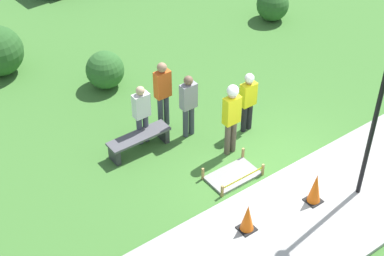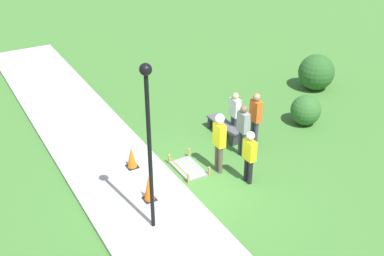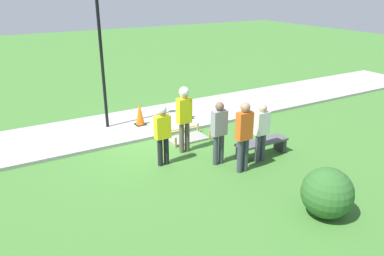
% 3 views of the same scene
% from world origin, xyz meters
% --- Properties ---
extents(ground_plane, '(60.00, 60.00, 0.00)m').
position_xyz_m(ground_plane, '(0.00, 0.00, 0.00)').
color(ground_plane, '#3D702D').
extents(sidewalk, '(28.00, 2.85, 0.10)m').
position_xyz_m(sidewalk, '(0.00, -1.42, 0.05)').
color(sidewalk, '#9E9E99').
rests_on(sidewalk, ground_plane).
extents(wet_concrete_patch, '(1.24, 0.75, 0.31)m').
position_xyz_m(wet_concrete_patch, '(-0.90, 0.56, 0.04)').
color(wet_concrete_patch, gray).
rests_on(wet_concrete_patch, ground_plane).
extents(traffic_cone_near_patch, '(0.34, 0.34, 0.67)m').
position_xyz_m(traffic_cone_near_patch, '(-1.75, -0.92, 0.43)').
color(traffic_cone_near_patch, black).
rests_on(traffic_cone_near_patch, sidewalk).
extents(traffic_cone_far_patch, '(0.34, 0.34, 0.77)m').
position_xyz_m(traffic_cone_far_patch, '(-0.06, -1.15, 0.48)').
color(traffic_cone_far_patch, black).
rests_on(traffic_cone_far_patch, sidewalk).
extents(park_bench, '(1.58, 0.44, 0.46)m').
position_xyz_m(park_bench, '(-2.11, 2.64, 0.32)').
color(park_bench, '#2D2D33').
rests_on(park_bench, ground_plane).
extents(worker_supervisor, '(0.40, 0.28, 1.92)m').
position_xyz_m(worker_supervisor, '(-0.39, 1.29, 1.17)').
color(worker_supervisor, brown).
rests_on(worker_supervisor, ground_plane).
extents(worker_assistant, '(0.40, 0.24, 1.66)m').
position_xyz_m(worker_assistant, '(0.50, 1.73, 0.98)').
color(worker_assistant, black).
rests_on(worker_assistant, ground_plane).
extents(bystander_in_orange_shirt, '(0.40, 0.24, 1.86)m').
position_xyz_m(bystander_in_orange_shirt, '(-1.08, 3.11, 1.07)').
color(bystander_in_orange_shirt, '#383D47').
rests_on(bystander_in_orange_shirt, ground_plane).
extents(bystander_in_gray_shirt, '(0.40, 0.22, 1.63)m').
position_xyz_m(bystander_in_gray_shirt, '(-1.86, 2.86, 0.92)').
color(bystander_in_gray_shirt, '#383D47').
rests_on(bystander_in_gray_shirt, ground_plane).
extents(bystander_in_white_shirt, '(0.40, 0.23, 1.73)m').
position_xyz_m(bystander_in_white_shirt, '(-0.79, 2.43, 0.98)').
color(bystander_in_white_shirt, '#383D47').
rests_on(bystander_in_white_shirt, ground_plane).
extents(lamppost_near, '(0.28, 0.28, 4.37)m').
position_xyz_m(lamppost_near, '(0.96, -1.53, 2.91)').
color(lamppost_near, black).
rests_on(lamppost_near, sidewalk).
extents(shrub_rounded_near, '(1.44, 1.44, 1.44)m').
position_xyz_m(shrub_rounded_near, '(-3.45, 7.93, 0.72)').
color(shrub_rounded_near, '#285623').
rests_on(shrub_rounded_near, ground_plane).
extents(shrub_rounded_mid, '(1.06, 1.06, 1.06)m').
position_xyz_m(shrub_rounded_mid, '(-1.37, 5.54, 0.53)').
color(shrub_rounded_mid, '#2D6028').
rests_on(shrub_rounded_mid, ground_plane).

